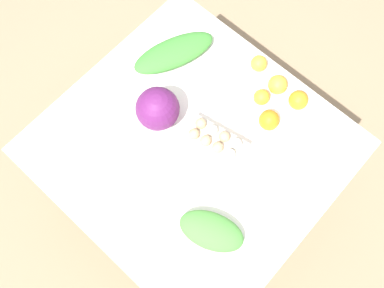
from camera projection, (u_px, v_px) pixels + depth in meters
ground_plane at (192, 188)px, 2.38m from camera, size 8.00×8.00×0.00m
dining_table at (192, 153)px, 1.80m from camera, size 1.11×1.05×0.71m
cabbage_purple at (158, 108)px, 1.67m from camera, size 0.17×0.17×0.17m
egg_carton at (215, 141)px, 1.67m from camera, size 0.27×0.16×0.09m
greens_bunch_scallion at (211, 231)px, 1.56m from camera, size 0.28×0.22×0.07m
greens_bunch_chard at (174, 53)px, 1.82m from camera, size 0.26×0.39×0.06m
orange_0 at (278, 85)px, 1.76m from camera, size 0.08×0.08×0.08m
orange_1 at (269, 120)px, 1.70m from camera, size 0.08×0.08×0.08m
orange_2 at (262, 97)px, 1.75m from camera, size 0.07×0.07×0.07m
orange_3 at (259, 63)px, 1.80m from camera, size 0.07×0.07×0.07m
orange_4 at (298, 100)px, 1.73m from camera, size 0.08×0.08×0.08m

